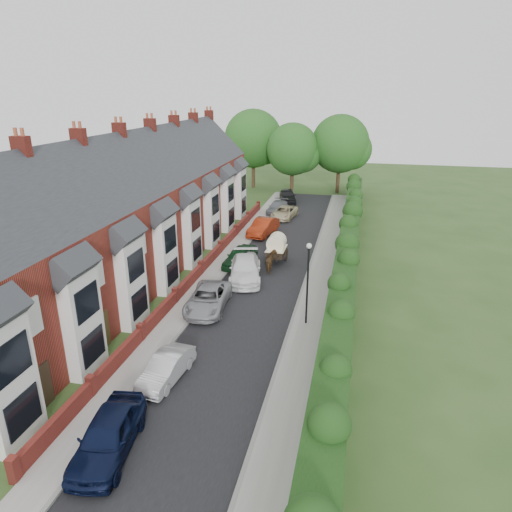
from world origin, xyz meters
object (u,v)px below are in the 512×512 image
Objects in this scene: car_silver_b at (208,299)px; car_beige at (284,213)px; car_grey at (277,207)px; car_silver_a at (166,368)px; car_black at (288,196)px; car_red at (263,227)px; car_white at (245,269)px; car_navy at (108,435)px; lamppost at (308,274)px; car_green at (240,256)px; horse at (272,262)px; horse_cart at (277,246)px.

car_silver_b reaches higher than car_beige.
car_beige is 1.02× the size of car_grey.
car_grey is at bearing 96.80° from car_silver_a.
car_silver_b is 22.72m from car_beige.
car_black reaches higher than car_beige.
car_red is at bearing 96.76° from car_silver_a.
car_white is 25.04m from car_black.
car_silver_a is 24.02m from car_red.
car_beige is at bearing 77.03° from car_white.
car_white is 17.42m from car_beige.
car_navy is at bearing -84.05° from car_beige.
car_black is (-0.85, 25.02, -0.01)m from car_white.
car_red is 6.49m from car_beige.
car_white is at bearing -83.38° from car_grey.
lamppost is 1.17× the size of car_green.
car_navy reaches higher than car_green.
horse is (2.76, 7.19, 0.07)m from car_silver_b.
car_red is 1.04× the size of car_beige.
car_silver_b is at bearing -86.70° from car_grey.
car_green is (-6.35, 8.60, -2.54)m from lamppost.
car_navy is 28.91m from car_red.
car_silver_a is 0.76× the size of car_silver_b.
car_silver_b is at bearing 173.67° from lamppost.
car_navy is 1.01× the size of car_black.
car_grey is at bearing 100.63° from car_red.
horse_cart is (-3.64, 9.89, -1.90)m from lamppost.
lamppost is 9.57m from car_silver_a.
car_navy reaches higher than car_red.
car_silver_a is (0.27, 4.89, -0.16)m from car_navy.
lamppost reaches higher than car_white.
horse_cart is (2.76, -15.51, 0.74)m from car_grey.
lamppost is 1.08× the size of car_red.
car_red reaches higher than car_beige.
horse is 0.54× the size of horse_cart.
car_white reaches higher than car_green.
car_white is at bearing -82.59° from car_beige.
lamppost reaches higher than horse_cart.
lamppost is 18.28m from car_red.
car_black is (0.28, 5.60, 0.14)m from car_grey.
car_silver_b is 24.69m from car_grey.
car_beige is at bearing -97.05° from car_black.
horse is at bearing -64.27° from car_red.
car_silver_b is at bearing -85.42° from car_beige.
car_navy is 1.06× the size of car_green.
car_grey is at bearing 96.90° from car_green.
lamppost reaches higher than car_black.
car_black is at bearing 79.04° from car_white.
car_white is 2.84m from car_green.
horse_cart reaches higher than car_green.
car_white is (0.65, 13.01, 0.17)m from car_silver_a.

